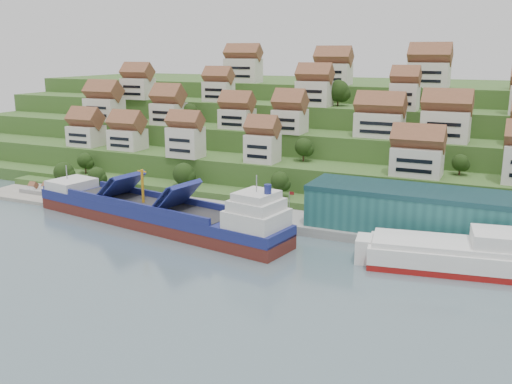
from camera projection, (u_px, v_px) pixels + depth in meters
The scene contains 11 objects.
ground at pixel (205, 233), 138.58m from camera, with size 300.00×300.00×0.00m, color slate.
quay at pixel (304, 223), 143.27m from camera, with size 180.00×14.00×2.20m, color gray.
pebble_beach at pixel (59, 195), 172.85m from camera, with size 45.00×20.00×1.00m, color gray.
hillside at pixel (335, 134), 226.99m from camera, with size 260.00×128.00×31.00m.
hillside_village at pixel (308, 111), 183.88m from camera, with size 156.81×63.34×29.11m.
hillside_trees at pixel (234, 135), 181.34m from camera, with size 120.84×62.91×30.97m.
warehouse at pixel (438, 213), 130.39m from camera, with size 60.00×15.00×10.00m, color #225D5C.
flagpole at pixel (290, 205), 138.25m from camera, with size 1.28×0.16×8.00m.
beach_huts at pixel (50, 190), 172.19m from camera, with size 14.40×3.70×2.20m.
cargo_ship at pixel (161, 215), 142.52m from camera, with size 77.11×24.55×16.88m.
second_ship at pixel (454, 256), 115.50m from camera, with size 33.97×17.21×9.40m.
Camera 1 is at (67.26, -114.26, 43.38)m, focal length 40.00 mm.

